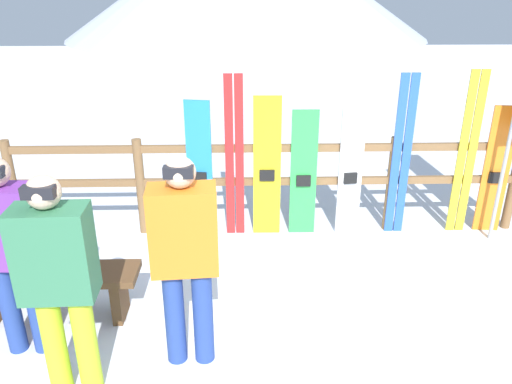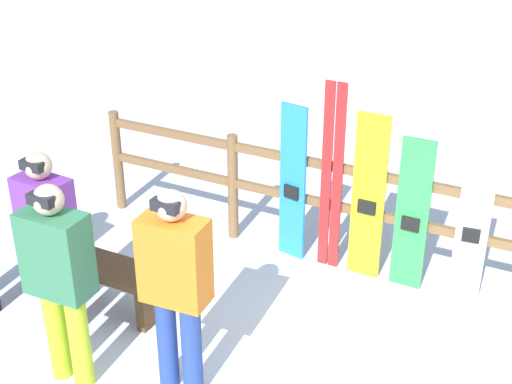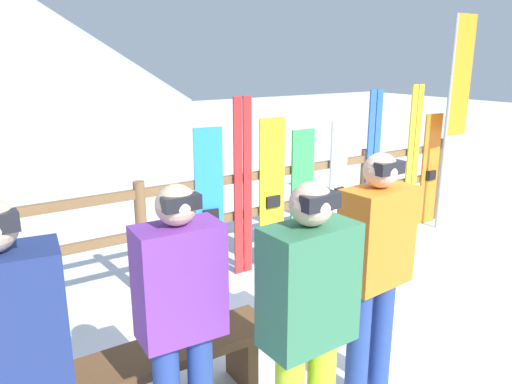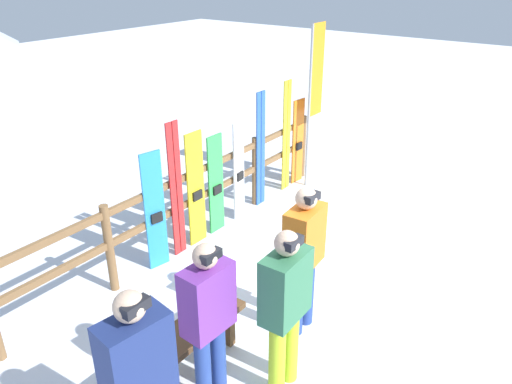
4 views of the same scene
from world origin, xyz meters
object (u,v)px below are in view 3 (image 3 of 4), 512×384
at_px(snowboard_yellow, 272,194).
at_px(rental_flag, 455,96).
at_px(person_purple, 181,310).
at_px(snowboard_green, 302,195).
at_px(ski_pair_yellow, 413,159).
at_px(person_navy, 9,363).
at_px(snowboard_blue, 210,208).
at_px(ski_pair_red, 243,188).
at_px(snowboard_white, 338,186).
at_px(person_plaid_green, 308,317).
at_px(bench, 170,363).
at_px(snowboard_orange, 430,170).
at_px(person_orange, 375,262).
at_px(ski_pair_blue, 372,167).

relative_size(snowboard_yellow, rental_flag, 0.59).
height_order(person_purple, snowboard_green, person_purple).
height_order(snowboard_green, ski_pair_yellow, ski_pair_yellow).
height_order(person_navy, snowboard_blue, person_navy).
xyz_separation_m(person_navy, ski_pair_red, (2.33, 1.95, -0.05)).
distance_m(person_navy, ski_pair_yellow, 5.18).
xyz_separation_m(person_purple, snowboard_blue, (1.17, 1.87, -0.14)).
relative_size(ski_pair_red, snowboard_white, 1.22).
xyz_separation_m(person_plaid_green, ski_pair_yellow, (3.53, 2.29, -0.01)).
bearing_deg(snowboard_white, ski_pair_red, 179.84).
bearing_deg(bench, snowboard_orange, 19.09).
bearing_deg(ski_pair_red, person_navy, -140.05).
relative_size(person_plaid_green, snowboard_orange, 1.11).
bearing_deg(person_plaid_green, ski_pair_red, 65.14).
bearing_deg(snowboard_white, person_purple, -146.05).
height_order(ski_pair_red, ski_pair_yellow, ski_pair_yellow).
bearing_deg(person_plaid_green, person_navy, 164.88).
bearing_deg(snowboard_green, person_plaid_green, -128.12).
height_order(ski_pair_yellow, snowboard_orange, ski_pair_yellow).
xyz_separation_m(person_navy, ski_pair_yellow, (4.80, 1.95, -0.03)).
bearing_deg(ski_pair_yellow, snowboard_yellow, -179.91).
bearing_deg(person_plaid_green, person_purple, 138.45).
xyz_separation_m(ski_pair_yellow, snowboard_orange, (0.35, -0.00, -0.19)).
bearing_deg(snowboard_yellow, person_plaid_green, -121.62).
bearing_deg(rental_flag, snowboard_green, 174.54).
bearing_deg(person_orange, snowboard_green, 62.56).
relative_size(snowboard_blue, snowboard_orange, 1.05).
relative_size(person_navy, person_purple, 1.05).
bearing_deg(ski_pair_yellow, rental_flag, -26.15).
distance_m(person_purple, snowboard_blue, 2.21).
bearing_deg(person_orange, snowboard_blue, 91.77).
height_order(person_navy, snowboard_white, person_navy).
relative_size(person_orange, person_plaid_green, 1.01).
distance_m(bench, snowboard_yellow, 2.37).
distance_m(ski_pair_red, snowboard_yellow, 0.37).
xyz_separation_m(person_orange, ski_pair_red, (0.31, 2.01, -0.03)).
bearing_deg(person_plaid_green, person_orange, 20.42).
bearing_deg(snowboard_blue, snowboard_green, -0.01).
xyz_separation_m(person_plaid_green, snowboard_blue, (0.69, 2.29, -0.16)).
distance_m(person_navy, rental_flag, 5.56).
relative_size(person_purple, person_plaid_green, 0.98).
relative_size(person_navy, snowboard_yellow, 1.05).
bearing_deg(rental_flag, person_orange, -150.64).
bearing_deg(person_plaid_green, ski_pair_yellow, 33.01).
height_order(person_plaid_green, snowboard_yellow, person_plaid_green).
bearing_deg(ski_pair_yellow, snowboard_white, -179.84).
relative_size(snowboard_green, snowboard_white, 0.96).
bearing_deg(rental_flag, ski_pair_blue, 169.45).
bearing_deg(snowboard_blue, person_purple, -122.00).
xyz_separation_m(person_orange, snowboard_yellow, (0.66, 2.01, -0.14)).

